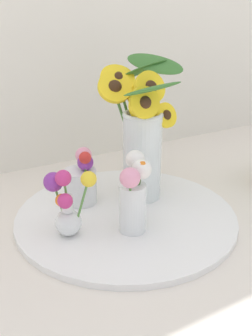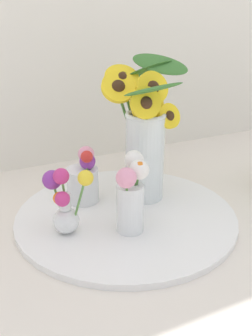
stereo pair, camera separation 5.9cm
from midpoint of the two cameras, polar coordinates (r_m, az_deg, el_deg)
The scene contains 6 objects.
ground_plane at distance 0.91m, azimuth 7.00°, elevation -9.87°, with size 6.00×6.00×0.00m, color silver.
serving_tray at distance 0.97m, azimuth 1.76°, elevation -6.98°, with size 0.54×0.54×0.02m.
mason_jar_sunflowers at distance 0.99m, azimuth 4.40°, elevation 4.81°, with size 0.24×0.24×0.37m.
vase_small_center at distance 0.86m, azimuth 2.80°, elevation -3.66°, with size 0.09×0.10×0.18m.
vase_bulb_right at distance 0.87m, azimuth -7.04°, elevation -4.89°, with size 0.09×0.11×0.15m.
vase_small_back at distance 1.01m, azimuth -4.52°, elevation -1.62°, with size 0.08×0.08×0.14m.
Camera 2 is at (-0.41, -0.65, 0.49)m, focal length 42.00 mm.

